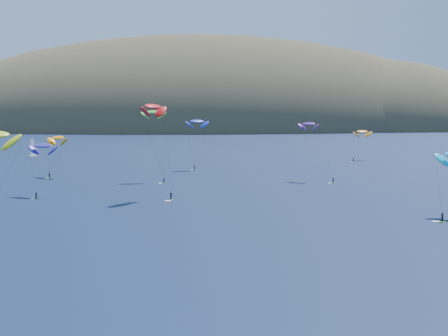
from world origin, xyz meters
TOP-DOWN VIEW (x-y plane):
  - ground at (0.00, 0.00)m, footprint 2800.00×2800.00m
  - island at (39.40, 562.36)m, footprint 730.00×300.00m
  - sailboat at (-72.34, 221.47)m, footprint 7.95×7.34m
  - kitesurfer_1 at (-45.32, 140.90)m, footprint 9.41×10.83m
  - kitesurfer_3 at (-11.90, 128.73)m, footprint 8.06×11.05m
  - kitesurfer_4 at (3.26, 161.74)m, footprint 9.53×7.03m
  - kitesurfer_6 at (38.85, 125.89)m, footprint 10.48×13.75m
  - kitesurfer_9 at (-10.42, 89.87)m, footprint 9.80×10.16m
  - kitesurfer_10 at (-40.94, 97.65)m, footprint 9.18×10.53m
  - kitesurfer_11 at (77.56, 195.20)m, footprint 11.26×11.22m

SIDE VIEW (x-z plane):
  - island at x=39.40m, z-range -115.74..94.26m
  - ground at x=0.00m, z-range 0.00..0.00m
  - sailboat at x=-72.34m, z-range -3.89..5.60m
  - kitesurfer_11 at x=77.56m, z-range 5.10..19.99m
  - kitesurfer_1 at x=-45.32m, z-range 5.45..21.28m
  - kitesurfer_10 at x=-40.94m, z-range 5.65..21.69m
  - kitesurfer_4 at x=3.26m, z-range 7.90..28.65m
  - kitesurfer_6 at x=38.85m, z-range 8.21..28.62m
  - kitesurfer_3 at x=-11.90m, z-range 10.05..34.60m
  - kitesurfer_9 at x=-10.42m, z-range 10.86..37.96m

